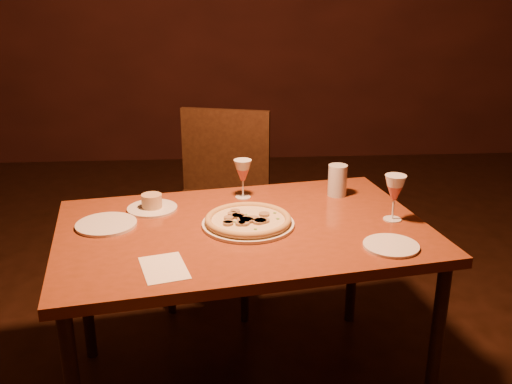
{
  "coord_description": "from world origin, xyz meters",
  "views": [
    {
      "loc": [
        0.08,
        -1.76,
        1.55
      ],
      "look_at": [
        0.22,
        0.22,
        0.83
      ],
      "focal_mm": 40.0,
      "sensor_mm": 36.0,
      "label": 1
    }
  ],
  "objects": [
    {
      "name": "wine_glass_far",
      "position": [
        0.18,
        0.47,
        0.8
      ],
      "size": [
        0.07,
        0.07,
        0.16
      ],
      "primitive_type": null,
      "color": "#BB544E",
      "rests_on": "dining_table"
    },
    {
      "name": "dining_table",
      "position": [
        0.17,
        0.17,
        0.66
      ],
      "size": [
        1.47,
        1.08,
        0.72
      ],
      "rotation": [
        0.0,
        0.0,
        0.17
      ],
      "color": "brown",
      "rests_on": "floor"
    },
    {
      "name": "ramekin_saucer",
      "position": [
        -0.18,
        0.36,
        0.74
      ],
      "size": [
        0.2,
        0.2,
        0.06
      ],
      "color": "silver",
      "rests_on": "dining_table"
    },
    {
      "name": "water_tumbler",
      "position": [
        0.58,
        0.47,
        0.79
      ],
      "size": [
        0.08,
        0.08,
        0.13
      ],
      "primitive_type": "cylinder",
      "color": "silver",
      "rests_on": "dining_table"
    },
    {
      "name": "chair_far",
      "position": [
        0.09,
        0.98,
        0.54
      ],
      "size": [
        0.57,
        0.57,
        0.96
      ],
      "rotation": [
        0.0,
        0.0,
        -0.27
      ],
      "color": "black",
      "rests_on": "floor"
    },
    {
      "name": "pizza_plate",
      "position": [
        0.19,
        0.18,
        0.74
      ],
      "size": [
        0.34,
        0.34,
        0.04
      ],
      "color": "silver",
      "rests_on": "dining_table"
    },
    {
      "name": "menu_card",
      "position": [
        -0.09,
        -0.14,
        0.72
      ],
      "size": [
        0.18,
        0.22,
        0.0
      ],
      "primitive_type": "cube",
      "rotation": [
        0.0,
        0.0,
        0.27
      ],
      "color": "white",
      "rests_on": "dining_table"
    },
    {
      "name": "side_plate_left",
      "position": [
        -0.33,
        0.21,
        0.73
      ],
      "size": [
        0.22,
        0.22,
        0.01
      ],
      "primitive_type": "cylinder",
      "color": "silver",
      "rests_on": "dining_table"
    },
    {
      "name": "wine_glass_right",
      "position": [
        0.74,
        0.19,
        0.81
      ],
      "size": [
        0.08,
        0.08,
        0.18
      ],
      "primitive_type": null,
      "color": "#BB544E",
      "rests_on": "dining_table"
    },
    {
      "name": "side_plate_near",
      "position": [
        0.66,
        -0.04,
        0.72
      ],
      "size": [
        0.19,
        0.19,
        0.01
      ],
      "primitive_type": "cylinder",
      "color": "silver",
      "rests_on": "dining_table"
    }
  ]
}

